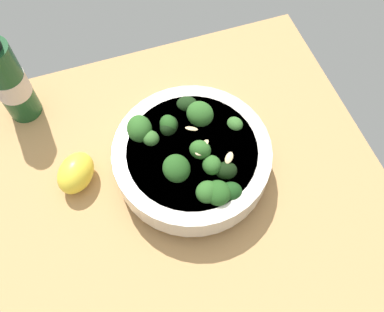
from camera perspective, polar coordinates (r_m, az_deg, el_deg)
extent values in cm
cube|color=tan|center=(63.19, 0.03, -5.43)|extent=(57.49, 57.49, 3.40)
cylinder|color=silver|center=(62.55, 0.00, -1.42)|extent=(12.34, 12.34, 1.47)
cylinder|color=silver|center=(59.94, 0.00, -0.15)|extent=(22.44, 22.44, 4.41)
cylinder|color=beige|center=(58.36, 0.00, 0.69)|extent=(18.46, 18.46, 0.80)
cylinder|color=#2F662B|center=(57.60, 4.58, -2.57)|extent=(1.50, 1.39, 1.15)
ellipsoid|color=black|center=(56.48, 4.67, -2.02)|extent=(3.77, 3.84, 3.29)
cylinder|color=#589D47|center=(62.02, 5.73, 3.62)|extent=(1.25, 1.49, 1.45)
ellipsoid|color=#386B2B|center=(60.91, 5.84, 4.27)|extent=(3.77, 3.00, 3.35)
cylinder|color=#589D47|center=(60.33, -5.53, 1.70)|extent=(1.27, 1.49, 1.58)
ellipsoid|color=#386B2B|center=(59.06, -5.65, 2.41)|extent=(3.41, 3.81, 2.94)
cylinder|color=#2F662B|center=(56.29, 2.07, -5.60)|extent=(1.78, 1.71, 1.57)
ellipsoid|color=#2D6023|center=(54.79, 2.12, -4.94)|extent=(4.49, 4.85, 4.54)
cylinder|color=#589D47|center=(57.26, 1.10, 0.24)|extent=(1.40, 1.39, 1.20)
ellipsoid|color=#2D6023|center=(56.13, 1.12, 0.86)|extent=(3.83, 3.99, 2.90)
cylinder|color=#589D47|center=(56.53, 3.45, -5.79)|extent=(1.83, 1.84, 1.71)
ellipsoid|color=#23511C|center=(54.87, 3.55, -5.07)|extent=(4.55, 4.70, 3.52)
cylinder|color=#3C7A32|center=(61.28, -7.02, 2.83)|extent=(1.79, 1.80, 1.59)
ellipsoid|color=#2D6023|center=(59.79, -7.20, 3.70)|extent=(4.88, 4.99, 4.97)
cylinder|color=#589D47|center=(63.20, -0.71, 6.36)|extent=(1.49, 1.65, 1.28)
ellipsoid|color=black|center=(62.12, -0.72, 7.05)|extent=(4.11, 4.62, 3.74)
cylinder|color=#589D47|center=(61.57, 1.07, 4.74)|extent=(2.01, 1.90, 1.91)
ellipsoid|color=#2D6023|center=(59.92, 1.10, 5.77)|extent=(6.15, 5.56, 4.98)
cylinder|color=#2F662B|center=(61.03, -3.09, 3.34)|extent=(1.51, 1.40, 1.44)
ellipsoid|color=black|center=(59.75, -3.16, 4.10)|extent=(4.10, 4.58, 3.81)
cylinder|color=#589D47|center=(60.68, -3.18, 3.69)|extent=(1.11, 1.17, 1.03)
ellipsoid|color=#23511C|center=(59.61, -3.24, 4.34)|extent=(3.33, 2.67, 2.98)
cylinder|color=#3C7A32|center=(57.06, 5.21, -5.47)|extent=(1.31, 1.41, 1.30)
ellipsoid|color=#194216|center=(55.78, 5.33, -4.91)|extent=(3.13, 4.02, 3.48)
cylinder|color=#3C7A32|center=(56.77, -2.08, -2.41)|extent=(1.80, 1.84, 1.37)
ellipsoid|color=#23511C|center=(55.38, -2.13, -1.71)|extent=(4.68, 4.96, 5.08)
cylinder|color=#3C7A32|center=(57.09, 2.82, -2.30)|extent=(1.54, 1.68, 1.55)
ellipsoid|color=#2D6023|center=(55.81, 2.88, -1.66)|extent=(3.29, 3.68, 3.38)
ellipsoid|color=#DBBC84|center=(57.43, -0.07, 3.77)|extent=(1.70, 2.04, 0.92)
ellipsoid|color=#DBBC84|center=(56.06, 5.00, -0.03)|extent=(2.03, 1.96, 0.57)
ellipsoid|color=#DBBC84|center=(55.76, 1.72, 1.70)|extent=(1.93, 1.99, 1.14)
ellipsoid|color=#DBBC84|center=(55.38, 1.26, 0.56)|extent=(1.39, 1.98, 0.81)
ellipsoid|color=yellow|center=(62.39, -15.60, -2.24)|extent=(8.07, 7.81, 4.99)
cylinder|color=#194723|center=(68.43, -23.67, 9.20)|extent=(5.09, 5.09, 14.47)
cylinder|color=beige|center=(68.75, -23.54, 8.98)|extent=(5.19, 5.19, 3.70)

